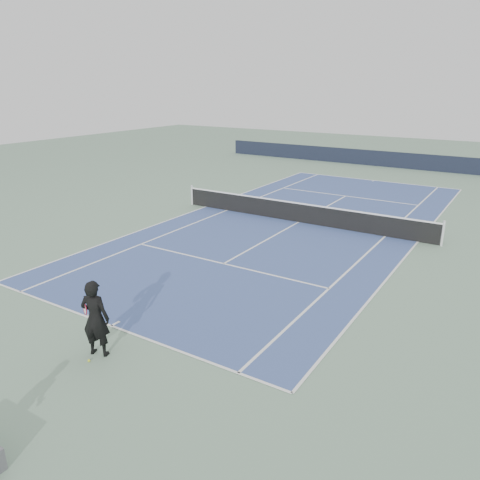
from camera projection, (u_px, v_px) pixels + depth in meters
The scene contains 6 objects.
ground at pixel (299, 222), 22.32m from camera, with size 80.00×80.00×0.00m, color gray.
court_surface at pixel (299, 222), 22.31m from camera, with size 10.97×23.77×0.01m, color #394E88.
tennis_net at pixel (299, 212), 22.16m from camera, with size 12.90×0.10×1.07m.
windscreen_far at pixel (398, 160), 36.47m from camera, with size 30.00×0.25×1.20m, color black.
tennis_player at pixel (95, 318), 11.18m from camera, with size 0.88×0.73×1.95m.
tennis_ball at pixel (89, 361), 11.15m from camera, with size 0.07×0.07×0.07m, color yellow.
Camera 1 is at (9.03, -19.62, 6.32)m, focal length 35.00 mm.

